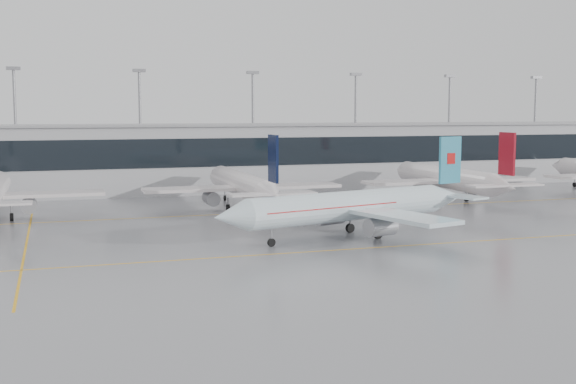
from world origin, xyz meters
name	(u,v)px	position (x,y,z in m)	size (l,w,h in m)	color
ground	(323,251)	(0.00, 0.00, 0.00)	(320.00, 320.00, 0.00)	gray
taxi_line_main	(323,251)	(0.00, 0.00, 0.01)	(120.00, 0.25, 0.01)	#EBA110
taxi_line_north	(249,213)	(0.00, 30.00, 0.01)	(120.00, 0.25, 0.01)	#EBA110
taxi_line_cross	(27,242)	(-30.00, 15.00, 0.01)	(0.25, 60.00, 0.01)	#EBA110
terminal	(205,158)	(0.00, 62.00, 6.00)	(180.00, 15.00, 12.00)	#A5A5A9
terminal_glass	(213,153)	(0.00, 54.45, 7.50)	(180.00, 0.20, 5.00)	black
terminal_roof	(204,125)	(0.00, 62.00, 12.20)	(182.00, 16.00, 0.40)	gray
light_masts	(198,118)	(0.00, 68.00, 13.34)	(156.40, 1.00, 22.60)	gray
air_canada_jet	(356,206)	(6.79, 7.10, 3.64)	(36.07, 29.35, 11.48)	silver
parked_jet_c	(243,185)	(0.00, 33.69, 3.71)	(29.64, 36.96, 11.72)	silver
parked_jet_d	(449,179)	(35.00, 33.69, 3.71)	(29.64, 36.96, 11.72)	silver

